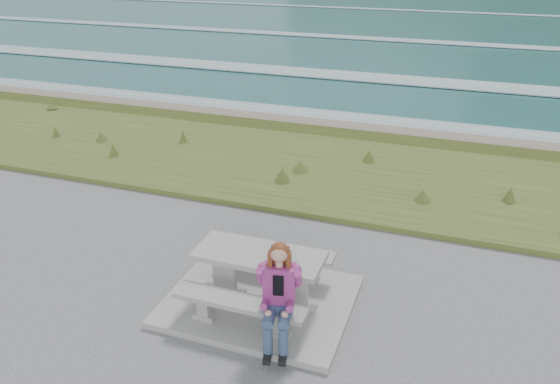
% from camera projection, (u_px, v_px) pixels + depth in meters
% --- Properties ---
extents(concrete_slab, '(2.60, 2.10, 0.10)m').
position_uv_depth(concrete_slab, '(260.00, 301.00, 7.86)').
color(concrete_slab, gray).
rests_on(concrete_slab, ground).
extents(picnic_table, '(1.80, 0.75, 0.75)m').
position_uv_depth(picnic_table, '(259.00, 263.00, 7.59)').
color(picnic_table, gray).
rests_on(picnic_table, concrete_slab).
extents(bench_landward, '(1.80, 0.35, 0.45)m').
position_uv_depth(bench_landward, '(240.00, 306.00, 7.10)').
color(bench_landward, gray).
rests_on(bench_landward, concrete_slab).
extents(bench_seaward, '(1.80, 0.35, 0.45)m').
position_uv_depth(bench_seaward, '(276.00, 253.00, 8.29)').
color(bench_seaward, gray).
rests_on(bench_seaward, concrete_slab).
extents(grass_verge, '(160.00, 4.50, 0.22)m').
position_uv_depth(grass_verge, '(342.00, 175.00, 12.15)').
color(grass_verge, '#304A1C').
rests_on(grass_verge, ground).
extents(shore_drop, '(160.00, 0.80, 2.20)m').
position_uv_depth(shore_drop, '(367.00, 135.00, 14.63)').
color(shore_drop, '#6F5F53').
rests_on(shore_drop, ground).
extents(ocean, '(1600.00, 1600.00, 0.09)m').
position_uv_depth(ocean, '(427.00, 69.00, 30.05)').
color(ocean, '#1F5759').
rests_on(ocean, ground).
extents(seated_woman, '(0.52, 0.75, 1.39)m').
position_uv_depth(seated_woman, '(278.00, 311.00, 6.74)').
color(seated_woman, navy).
rests_on(seated_woman, concrete_slab).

